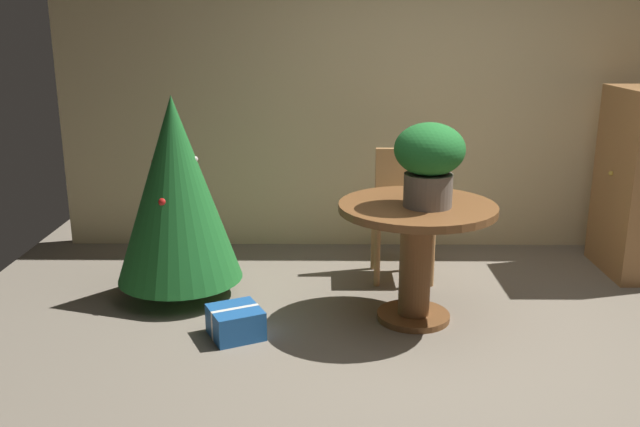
% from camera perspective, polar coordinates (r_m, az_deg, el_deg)
% --- Properties ---
extents(ground_plane, '(6.60, 6.60, 0.00)m').
position_cam_1_polar(ground_plane, '(3.92, 12.85, -12.42)').
color(ground_plane, '#756B5B').
extents(back_wall_panel, '(6.00, 0.10, 2.60)m').
position_cam_1_polar(back_wall_panel, '(5.66, 9.01, 10.17)').
color(back_wall_panel, beige).
rests_on(back_wall_panel, ground_plane).
extents(round_dining_table, '(0.97, 0.97, 0.76)m').
position_cam_1_polar(round_dining_table, '(4.25, 8.08, -2.07)').
color(round_dining_table, brown).
rests_on(round_dining_table, ground_plane).
extents(flower_vase, '(0.42, 0.42, 0.50)m').
position_cam_1_polar(flower_vase, '(4.08, 9.14, 4.54)').
color(flower_vase, '#665B51').
rests_on(flower_vase, round_dining_table).
extents(wooden_chair_far, '(0.43, 0.40, 0.94)m').
position_cam_1_polar(wooden_chair_far, '(5.03, 6.90, 0.70)').
color(wooden_chair_far, '#B27F4C').
rests_on(wooden_chair_far, ground_plane).
extents(holiday_tree, '(0.84, 0.84, 1.38)m').
position_cam_1_polar(holiday_tree, '(4.62, -11.98, 1.97)').
color(holiday_tree, brown).
rests_on(holiday_tree, ground_plane).
extents(gift_box_blue, '(0.39, 0.39, 0.18)m').
position_cam_1_polar(gift_box_blue, '(4.17, -7.10, -9.03)').
color(gift_box_blue, '#1E569E').
rests_on(gift_box_blue, ground_plane).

